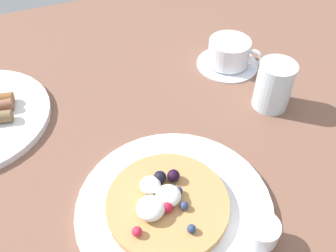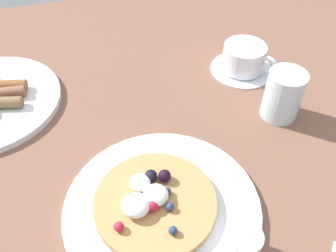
# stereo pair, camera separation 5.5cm
# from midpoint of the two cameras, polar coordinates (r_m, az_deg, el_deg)

# --- Properties ---
(ground_plane) EXTENTS (2.05, 1.14, 0.03)m
(ground_plane) POSITION_cam_midpoint_polar(r_m,az_deg,el_deg) (0.63, -7.42, -5.27)
(ground_plane) COLOR brown
(pancake_plate) EXTENTS (0.28, 0.28, 0.01)m
(pancake_plate) POSITION_cam_midpoint_polar(r_m,az_deg,el_deg) (0.54, -2.00, -12.77)
(pancake_plate) COLOR white
(pancake_plate) RESTS_ON ground_plane
(pancake_with_berries) EXTENTS (0.17, 0.17, 0.04)m
(pancake_with_berries) POSITION_cam_midpoint_polar(r_m,az_deg,el_deg) (0.53, -3.38, -12.04)
(pancake_with_berries) COLOR tan
(pancake_with_berries) RESTS_ON pancake_plate
(syrup_ramekin) EXTENTS (0.05, 0.05, 0.03)m
(syrup_ramekin) POSITION_cam_midpoint_polar(r_m,az_deg,el_deg) (0.51, 11.23, -15.95)
(syrup_ramekin) COLOR white
(syrup_ramekin) RESTS_ON pancake_plate
(coffee_saucer) EXTENTS (0.13, 0.13, 0.01)m
(coffee_saucer) POSITION_cam_midpoint_polar(r_m,az_deg,el_deg) (0.80, 7.25, 9.57)
(coffee_saucer) COLOR white
(coffee_saucer) RESTS_ON ground_plane
(coffee_cup) EXTENTS (0.09, 0.10, 0.05)m
(coffee_cup) POSITION_cam_midpoint_polar(r_m,az_deg,el_deg) (0.78, 7.56, 11.35)
(coffee_cup) COLOR white
(coffee_cup) RESTS_ON coffee_saucer
(water_glass) EXTENTS (0.07, 0.07, 0.09)m
(water_glass) POSITION_cam_midpoint_polar(r_m,az_deg,el_deg) (0.68, 13.98, 6.05)
(water_glass) COLOR silver
(water_glass) RESTS_ON ground_plane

